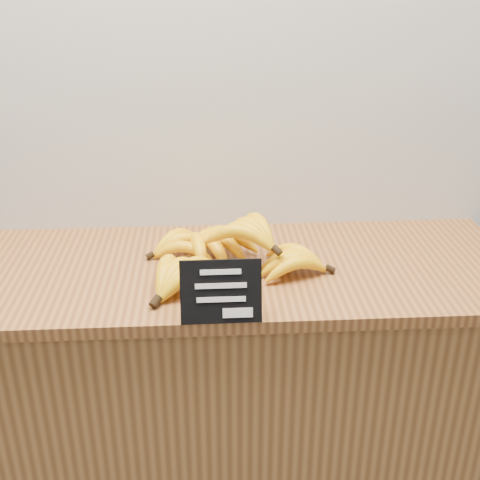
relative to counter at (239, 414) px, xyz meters
name	(u,v)px	position (x,y,z in m)	size (l,w,h in m)	color
counter	(239,414)	(0.00, 0.00, 0.00)	(1.41, 0.50, 0.90)	#9A6531
counter_top	(239,269)	(0.00, 0.00, 0.47)	(1.40, 0.54, 0.03)	#965E2E
chalkboard_sign	(221,292)	(-0.05, -0.25, 0.55)	(0.17, 0.01, 0.14)	black
banana_pile	(220,252)	(-0.05, -0.01, 0.52)	(0.49, 0.36, 0.12)	yellow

